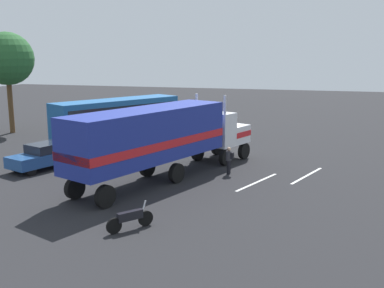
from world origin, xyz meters
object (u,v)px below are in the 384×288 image
semi_truck (162,136)px  parked_bus (118,116)px  motorcycle (130,219)px  person_bystander (229,159)px  parked_car (45,156)px  tree_left (7,59)px

semi_truck → parked_bus: bearing=37.0°
motorcycle → parked_bus: bearing=26.7°
person_bystander → parked_car: 11.47m
person_bystander → parked_car: (-1.87, 11.32, -0.09)m
parked_bus → tree_left: bearing=86.1°
semi_truck → tree_left: 21.52m
motorcycle → tree_left: (18.18, 19.58, 6.07)m
parked_bus → parked_car: 9.76m
semi_truck → tree_left: size_ratio=1.58×
parked_car → motorcycle: size_ratio=2.76×
parked_car → motorcycle: parked_car is taller
parked_car → motorcycle: bearing=-130.2°
semi_truck → parked_car: semi_truck is taller
parked_bus → motorcycle: bearing=-153.3°
semi_truck → tree_left: tree_left is taller
motorcycle → tree_left: bearing=47.1°
semi_truck → parked_car: size_ratio=2.97×
semi_truck → person_bystander: semi_truck is taller
parked_bus → motorcycle: 19.60m
person_bystander → tree_left: bearing=68.5°
semi_truck → person_bystander: size_ratio=8.64×
person_bystander → parked_bus: 13.43m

